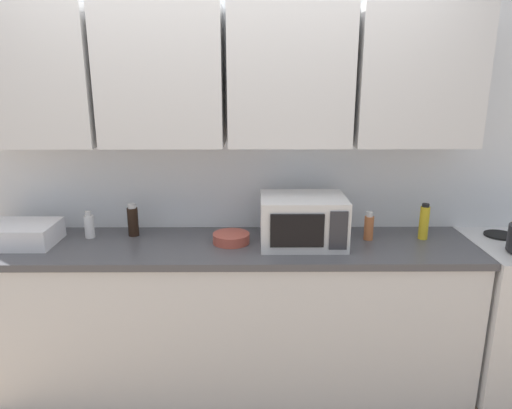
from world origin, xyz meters
The scene contains 9 objects.
wall_back_with_cabinets centered at (0.00, -0.07, 1.58)m, with size 3.73×0.38×2.60m.
counter_run centered at (0.00, -0.30, 0.45)m, with size 2.86×0.63×0.90m.
microwave centered at (0.43, -0.30, 1.04)m, with size 0.48×0.37×0.28m.
dish_rack centered at (-1.17, -0.30, 0.96)m, with size 0.38×0.30×0.12m, color silver.
bottle_soy_dark centered at (-0.57, -0.16, 0.99)m, with size 0.06×0.06×0.20m.
bottle_spice_jar centered at (0.83, -0.24, 0.98)m, with size 0.05×0.05×0.17m.
bottle_white_jar centered at (-0.83, -0.19, 0.97)m, with size 0.06×0.06×0.16m.
bottle_yellow_mustard centered at (1.16, -0.22, 1.00)m, with size 0.06×0.06×0.22m.
bowl_ceramic_small centered at (0.02, -0.29, 0.93)m, with size 0.21×0.21×0.06m, color #B24C3D.
Camera 1 is at (0.15, -2.84, 1.84)m, focal length 32.83 mm.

